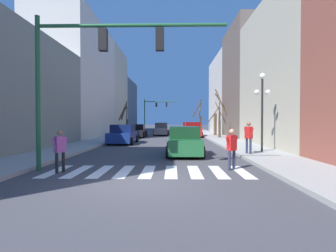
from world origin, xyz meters
name	(u,v)px	position (x,y,z in m)	size (l,w,h in m)	color
ground_plane	(142,184)	(0.00, 0.00, 0.00)	(240.00, 240.00, 0.00)	#424247
building_row_left	(80,88)	(-10.45, 23.77, 5.95)	(6.00, 59.06, 13.43)	tan
building_row_right	(270,83)	(10.45, 17.80, 5.61)	(6.00, 45.42, 12.71)	#934C3D
crosswalk_stripes	(148,171)	(0.00, 1.94, 0.00)	(7.65, 2.60, 0.01)	white
traffic_signal_near	(94,57)	(-2.09, 2.02, 4.41)	(7.39, 0.28, 6.02)	#236038
traffic_signal_far	(155,108)	(-2.44, 40.13, 4.26)	(6.33, 0.28, 5.89)	#236038
street_lamp_right_corner	(262,96)	(6.22, 7.44, 3.39)	(0.95, 0.36, 4.60)	black
car_at_intersection	(161,129)	(-0.61, 27.46, 0.79)	(1.98, 4.88, 1.69)	gray
car_parked_right_far	(184,142)	(1.60, 6.80, 0.76)	(2.03, 4.16, 1.63)	#236B38
car_driving_toward_lane	(123,135)	(-3.32, 14.38, 0.76)	(2.17, 4.84, 1.63)	navy
car_parked_left_far	(193,130)	(3.32, 23.44, 0.83)	(2.18, 4.19, 1.79)	red
car_parked_left_mid	(137,131)	(-3.31, 22.65, 0.73)	(2.20, 4.47, 1.55)	black
car_parked_left_near	(189,128)	(3.34, 31.57, 0.81)	(2.13, 4.53, 1.74)	red
pedestrian_waiting_at_curb	(60,147)	(-3.28, 1.66, 0.96)	(0.45, 0.63, 1.62)	black
pedestrian_on_right_sidewalk	(249,135)	(5.12, 6.35, 1.19)	(0.39, 0.72, 1.76)	#282D47
pedestrian_crossing_street	(232,146)	(3.31, 2.36, 0.97)	(0.61, 0.50, 1.63)	#282D47
street_tree_left_mid	(125,119)	(-5.70, 28.41, 2.25)	(1.45, 2.35, 4.56)	#473828
street_tree_right_near	(200,118)	(5.51, 35.85, 2.35)	(1.68, 2.33, 5.44)	#473828
street_tree_right_far	(217,117)	(6.46, 24.60, 2.41)	(2.07, 1.39, 5.77)	brown
street_tree_right_mid	(219,123)	(5.94, 20.29, 1.71)	(1.57, 2.44, 3.84)	#473828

